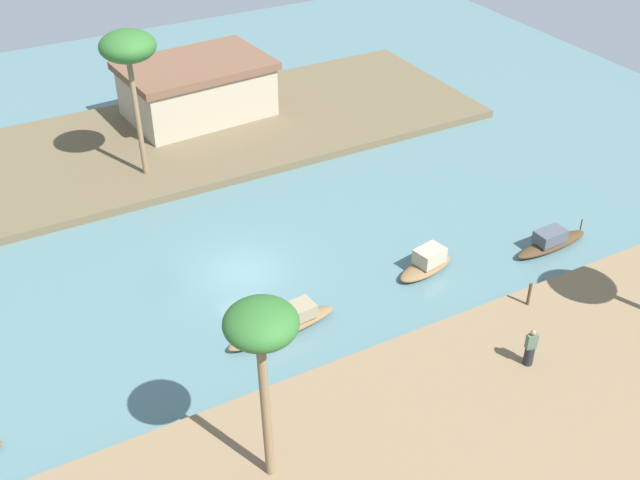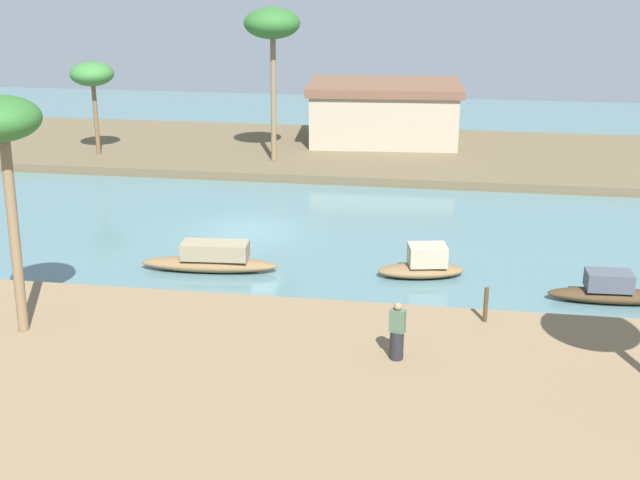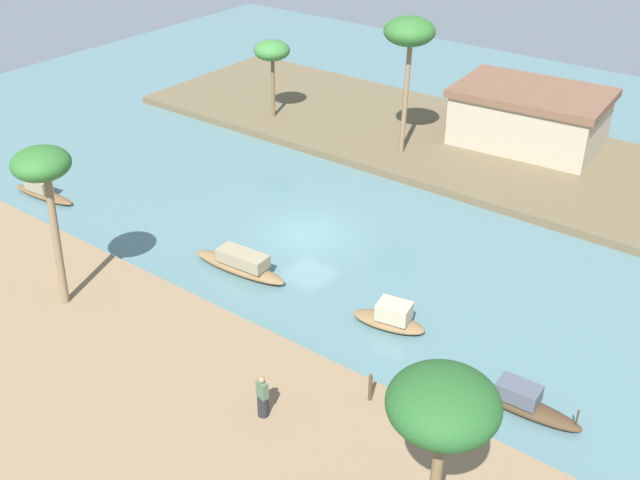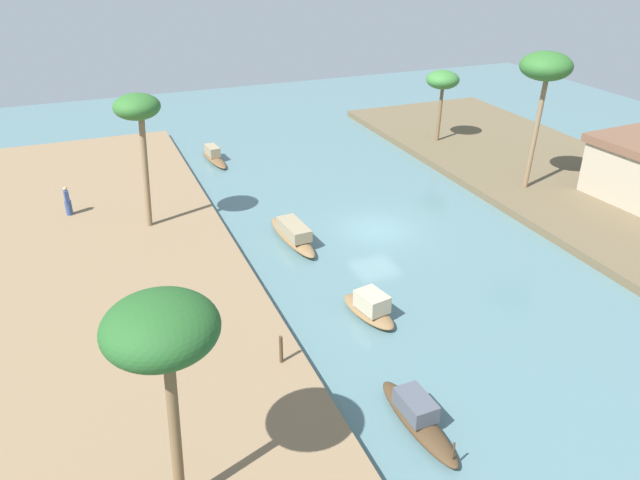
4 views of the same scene
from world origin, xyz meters
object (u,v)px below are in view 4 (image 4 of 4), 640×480
(mooring_post, at_px, (281,349))
(palm_tree_left_near, at_px, (137,112))
(sampan_downstream_large, at_px, (417,417))
(sampan_open_hull, at_px, (370,308))
(sampan_with_red_awning, at_px, (293,234))
(person_on_near_bank, at_px, (68,203))
(palm_tree_right_tall, at_px, (546,69))
(palm_tree_left_far, at_px, (161,332))
(person_by_mooring, at_px, (188,326))
(sampan_with_tall_canopy, at_px, (214,156))
(palm_tree_right_short, at_px, (443,81))

(mooring_post, height_order, palm_tree_left_near, palm_tree_left_near)
(sampan_downstream_large, bearing_deg, sampan_open_hull, 165.64)
(mooring_post, bearing_deg, sampan_with_red_awning, 158.05)
(person_on_near_bank, height_order, palm_tree_right_tall, palm_tree_right_tall)
(sampan_downstream_large, height_order, palm_tree_left_far, palm_tree_left_far)
(sampan_downstream_large, relative_size, person_by_mooring, 2.59)
(sampan_open_hull, bearing_deg, mooring_post, -77.06)
(sampan_open_hull, bearing_deg, person_on_near_bank, -153.65)
(sampan_with_tall_canopy, distance_m, palm_tree_right_short, 17.59)
(person_on_near_bank, xyz_separation_m, palm_tree_right_tall, (6.24, 26.89, 6.59))
(palm_tree_right_short, bearing_deg, palm_tree_left_near, -72.31)
(sampan_with_red_awning, xyz_separation_m, palm_tree_right_tall, (-0.88, 15.98, 7.31))
(sampan_downstream_large, distance_m, palm_tree_left_near, 20.52)
(sampan_downstream_large, relative_size, sampan_with_tall_canopy, 1.00)
(person_on_near_bank, bearing_deg, sampan_with_red_awning, -134.01)
(sampan_open_hull, bearing_deg, sampan_with_red_awning, 173.60)
(palm_tree_right_short, bearing_deg, sampan_downstream_large, -32.69)
(sampan_with_tall_canopy, distance_m, sampan_open_hull, 22.29)
(sampan_with_red_awning, xyz_separation_m, sampan_downstream_large, (14.56, -0.76, -0.05))
(palm_tree_left_near, bearing_deg, mooring_post, 10.78)
(sampan_with_red_awning, xyz_separation_m, palm_tree_left_far, (15.19, -8.72, 5.90))
(sampan_downstream_large, xyz_separation_m, person_on_near_bank, (-21.68, -10.15, 0.77))
(person_by_mooring, bearing_deg, sampan_with_red_awning, 149.94)
(sampan_downstream_large, xyz_separation_m, mooring_post, (-4.45, -3.31, 0.63))
(mooring_post, height_order, palm_tree_right_tall, palm_tree_right_tall)
(sampan_downstream_large, xyz_separation_m, sampan_with_tall_canopy, (-28.79, -0.17, -0.04))
(palm_tree_right_tall, height_order, palm_tree_right_short, palm_tree_right_tall)
(sampan_with_tall_canopy, bearing_deg, person_on_near_bank, -59.79)
(sampan_downstream_large, bearing_deg, sampan_with_tall_canopy, 178.15)
(sampan_with_red_awning, distance_m, palm_tree_right_short, 19.86)
(palm_tree_left_near, bearing_deg, sampan_with_red_awning, 59.38)
(sampan_open_hull, height_order, person_by_mooring, person_by_mooring)
(sampan_with_tall_canopy, height_order, palm_tree_left_far, palm_tree_left_far)
(sampan_open_hull, xyz_separation_m, palm_tree_left_near, (-12.01, -7.41, 6.29))
(sampan_with_red_awning, xyz_separation_m, person_on_near_bank, (-7.11, -10.91, 0.72))
(palm_tree_left_near, bearing_deg, sampan_downstream_large, 17.91)
(sampan_with_red_awning, height_order, mooring_post, mooring_post)
(palm_tree_left_far, xyz_separation_m, palm_tree_right_tall, (-16.07, 24.70, 1.41))
(palm_tree_left_near, xyz_separation_m, palm_tree_left_far, (19.19, -1.96, -0.40))
(person_by_mooring, bearing_deg, sampan_downstream_large, 54.63)
(person_on_near_bank, relative_size, palm_tree_left_far, 0.25)
(sampan_with_red_awning, bearing_deg, person_on_near_bank, -127.00)
(mooring_post, xyz_separation_m, palm_tree_right_tall, (-10.99, 20.05, 6.73))
(mooring_post, distance_m, palm_tree_right_short, 29.37)
(person_by_mooring, bearing_deg, sampan_with_tall_canopy, 177.37)
(mooring_post, relative_size, palm_tree_left_near, 0.16)
(sampan_with_red_awning, bearing_deg, palm_tree_left_far, -33.76)
(sampan_with_red_awning, bearing_deg, person_by_mooring, -46.98)
(palm_tree_right_tall, bearing_deg, person_by_mooring, -69.96)
(sampan_downstream_large, height_order, person_by_mooring, person_by_mooring)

